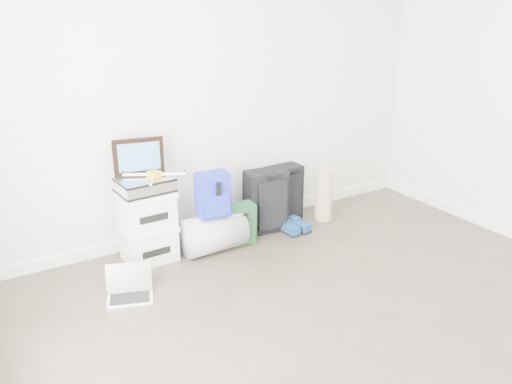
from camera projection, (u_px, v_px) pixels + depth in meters
ground at (408, 371)px, 3.30m from camera, size 5.00×5.00×0.00m
room_envelope at (439, 87)px, 2.71m from camera, size 4.52×5.02×2.71m
boxes_stack at (148, 226)px, 4.56m from camera, size 0.44×0.36×0.62m
briefcase at (145, 185)px, 4.43m from camera, size 0.45×0.34×0.12m
painting at (139, 157)px, 4.44m from camera, size 0.41×0.10×0.31m
drone at (154, 174)px, 4.43m from camera, size 0.46×0.46×0.05m
duffel_bag at (213, 233)px, 4.77m from camera, size 0.57×0.37×0.34m
blue_backpack at (213, 196)px, 4.62m from camera, size 0.29×0.21×0.39m
large_suitcase at (266, 201)px, 5.13m from camera, size 0.41×0.29×0.60m
green_backpack at (240, 225)px, 4.91m from camera, size 0.28×0.22×0.38m
carry_on at (284, 193)px, 5.40m from camera, size 0.36×0.24×0.55m
shoes at (294, 228)px, 5.19m from camera, size 0.25×0.27×0.08m
rolled_rug at (324, 195)px, 5.40m from camera, size 0.17×0.17×0.51m
laptop at (130, 290)px, 4.08m from camera, size 0.40×0.34×0.24m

